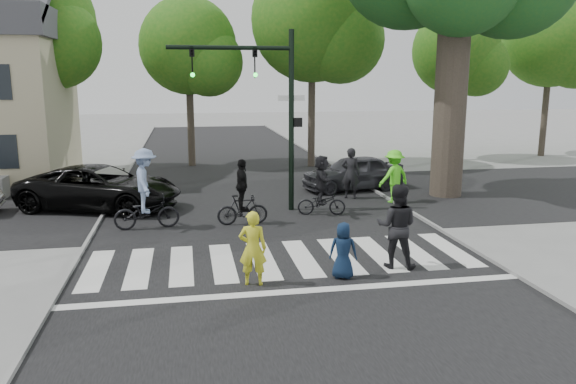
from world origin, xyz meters
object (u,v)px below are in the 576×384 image
Objects in this scene: pedestrian_child at (343,251)px; pedestrian_adult at (397,226)px; car_suv at (100,188)px; pedestrian_woman at (253,248)px; cyclist_right at (322,189)px; traffic_signal at (266,95)px; cyclist_left at (146,194)px; car_grey at (353,173)px; cyclist_mid at (242,198)px.

pedestrian_adult is at bearing -142.47° from pedestrian_child.
pedestrian_adult is 10.86m from car_suv.
pedestrian_adult reaches higher than pedestrian_woman.
pedestrian_woman is 6.64m from cyclist_right.
cyclist_right is (0.94, 5.88, 0.24)m from pedestrian_child.
traffic_signal is 1.09× the size of car_suv.
cyclist_left reaches higher than car_grey.
cyclist_left is 1.19× the size of cyclist_mid.
traffic_signal is 3.61m from cyclist_mid.
cyclist_left reaches higher than cyclist_right.
pedestrian_child is at bearing 44.27° from pedestrian_adult.
cyclist_right is at bearing 7.33° from cyclist_left.
pedestrian_child is 5.96m from cyclist_right.
cyclist_left is at bearing -128.95° from car_suv.
cyclist_mid is (-3.21, 4.63, -0.18)m from pedestrian_adult.
traffic_signal is 3.57m from cyclist_right.
pedestrian_child is 0.65× the size of cyclist_right.
pedestrian_woman is at bearing -100.78° from traffic_signal.
cyclist_left is 2.89m from cyclist_mid.
car_grey is (1.74, 9.27, -0.31)m from pedestrian_adult.
car_suv is at bearing 167.05° from traffic_signal.
cyclist_left is at bearing -69.13° from car_grey.
pedestrian_woman reaches higher than pedestrian_child.
traffic_signal is at bearing -65.50° from pedestrian_child.
cyclist_mid is at bearing -102.09° from car_suv.
cyclist_mid is at bearing -53.04° from pedestrian_child.
pedestrian_woman is at bearing 33.92° from pedestrian_adult.
traffic_signal is 7.24m from pedestrian_adult.
pedestrian_adult is (2.21, -6.26, -2.89)m from traffic_signal.
traffic_signal reaches higher than pedestrian_woman.
cyclist_left is 3.38m from car_suv.
cyclist_right reaches higher than pedestrian_woman.
car_suv is at bearing -33.61° from pedestrian_child.
pedestrian_woman reaches higher than car_grey.
traffic_signal reaches higher than pedestrian_adult.
car_grey is at bearing 37.37° from traffic_signal.
pedestrian_woman is 1.28× the size of pedestrian_child.
traffic_signal is 5.07m from cyclist_left.
car_grey is (5.24, 9.83, -0.13)m from pedestrian_woman.
cyclist_left reaches higher than cyclist_mid.
cyclist_mid is (-1.00, -1.63, -3.06)m from traffic_signal.
pedestrian_child is 10.29m from car_grey.
pedestrian_adult is 0.99× the size of cyclist_mid.
car_suv is at bearing 120.75° from cyclist_left.
cyclist_mid is at bearing -82.39° from pedestrian_woman.
cyclist_mid is (-1.75, 5.14, 0.19)m from pedestrian_child.
pedestrian_child is at bearing -27.78° from car_grey.
car_suv is (-4.30, 8.10, -0.07)m from pedestrian_woman.
pedestrian_adult is at bearing -113.72° from car_suv.
cyclist_left reaches higher than pedestrian_child.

